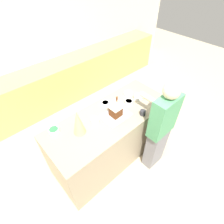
{
  "coord_description": "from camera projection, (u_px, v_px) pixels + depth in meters",
  "views": [
    {
      "loc": [
        -1.15,
        -1.3,
        2.67
      ],
      "look_at": [
        0.03,
        0.0,
        1.01
      ],
      "focal_mm": 28.0,
      "sensor_mm": 36.0,
      "label": 1
    }
  ],
  "objects": [
    {
      "name": "ground_plane",
      "position": [
        111.0,
        154.0,
        3.1
      ],
      "size": [
        12.0,
        12.0,
        0.0
      ],
      "primitive_type": "plane",
      "color": "#C6B28E"
    },
    {
      "name": "wall_back",
      "position": [
        34.0,
        44.0,
        3.39
      ],
      "size": [
        8.0,
        0.05,
        2.6
      ],
      "color": "beige",
      "rests_on": "ground_plane"
    },
    {
      "name": "back_cabinet_block",
      "position": [
        52.0,
        87.0,
        3.8
      ],
      "size": [
        6.0,
        0.6,
        0.91
      ],
      "color": "#DBBC60",
      "rests_on": "ground_plane"
    },
    {
      "name": "kitchen_island",
      "position": [
        110.0,
        137.0,
        2.77
      ],
      "size": [
        1.9,
        0.76,
        0.95
      ],
      "color": "gray",
      "rests_on": "ground_plane"
    },
    {
      "name": "baking_tray",
      "position": [
        116.0,
        115.0,
        2.45
      ],
      "size": [
        0.39,
        0.3,
        0.01
      ],
      "color": "#B2B2BC",
      "rests_on": "kitchen_island"
    },
    {
      "name": "gingerbread_house",
      "position": [
        116.0,
        109.0,
        2.37
      ],
      "size": [
        0.16,
        0.16,
        0.29
      ],
      "color": "#5B2D14",
      "rests_on": "baking_tray"
    },
    {
      "name": "decorative_tree",
      "position": [
        78.0,
        122.0,
        2.11
      ],
      "size": [
        0.16,
        0.16,
        0.36
      ],
      "color": "#DBD675",
      "rests_on": "kitchen_island"
    },
    {
      "name": "candy_bowl_far_right",
      "position": [
        95.0,
        121.0,
        2.35
      ],
      "size": [
        0.11,
        0.11,
        0.05
      ],
      "color": "white",
      "rests_on": "kitchen_island"
    },
    {
      "name": "candy_bowl_behind_tray",
      "position": [
        129.0,
        102.0,
        2.63
      ],
      "size": [
        0.12,
        0.12,
        0.05
      ],
      "color": "silver",
      "rests_on": "kitchen_island"
    },
    {
      "name": "candy_bowl_near_tray_right",
      "position": [
        128.0,
        94.0,
        2.78
      ],
      "size": [
        0.14,
        0.14,
        0.05
      ],
      "color": "white",
      "rests_on": "kitchen_island"
    },
    {
      "name": "candy_bowl_front_corner",
      "position": [
        138.0,
        97.0,
        2.72
      ],
      "size": [
        0.14,
        0.14,
        0.05
      ],
      "color": "silver",
      "rests_on": "kitchen_island"
    },
    {
      "name": "candy_bowl_far_left",
      "position": [
        54.0,
        130.0,
        2.22
      ],
      "size": [
        0.14,
        0.14,
        0.05
      ],
      "color": "white",
      "rests_on": "kitchen_island"
    },
    {
      "name": "candy_bowl_center_rear",
      "position": [
        105.0,
        103.0,
        2.62
      ],
      "size": [
        0.12,
        0.12,
        0.04
      ],
      "color": "white",
      "rests_on": "kitchen_island"
    },
    {
      "name": "mug",
      "position": [
        143.0,
        113.0,
        2.44
      ],
      "size": [
        0.08,
        0.08,
        0.08
      ],
      "color": "#2D2D33",
      "rests_on": "kitchen_island"
    },
    {
      "name": "person",
      "position": [
        160.0,
        129.0,
        2.44
      ],
      "size": [
        0.42,
        0.52,
        1.59
      ],
      "color": "slate",
      "rests_on": "ground_plane"
    }
  ]
}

